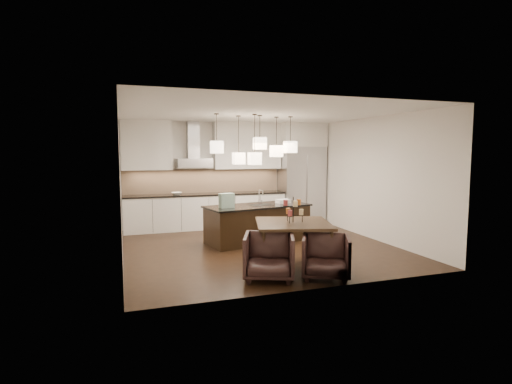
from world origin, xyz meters
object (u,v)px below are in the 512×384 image
object	(u,v)px
dining_table	(293,244)
armchair_left	(269,256)
armchair_right	(326,257)
refrigerator	(301,185)
island_body	(258,224)

from	to	relation	value
dining_table	armchair_left	world-z (taller)	dining_table
dining_table	armchair_right	bearing A→B (deg)	-61.29
refrigerator	dining_table	size ratio (longest dim) A/B	1.68
dining_table	refrigerator	bearing A→B (deg)	78.95
refrigerator	armchair_right	size ratio (longest dim) A/B	2.83
refrigerator	armchair_left	xyz separation A→B (m)	(-2.66, -4.46, -0.71)
refrigerator	island_body	size ratio (longest dim) A/B	0.96
refrigerator	armchair_right	world-z (taller)	refrigerator
dining_table	armchair_right	world-z (taller)	dining_table
island_body	armchair_left	xyz separation A→B (m)	(-0.69, -2.56, -0.03)
island_body	dining_table	size ratio (longest dim) A/B	1.76
refrigerator	island_body	bearing A→B (deg)	-135.93
island_body	refrigerator	bearing A→B (deg)	33.07
refrigerator	dining_table	distance (m)	4.39
armchair_right	dining_table	bearing A→B (deg)	130.08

